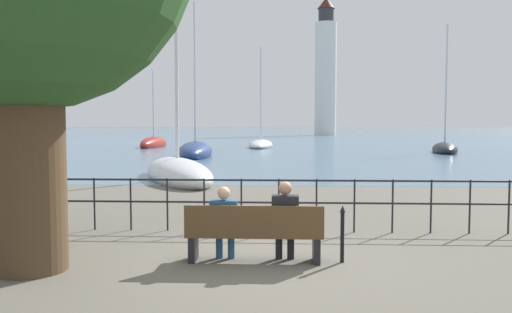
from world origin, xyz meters
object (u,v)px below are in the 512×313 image
at_px(seated_person_left, 224,220).
at_px(seated_person_right, 285,218).
at_px(sailboat_0, 445,149).
at_px(sailboat_1, 154,144).
at_px(sailboat_4, 178,172).
at_px(closed_umbrella, 342,231).
at_px(harbor_lighthouse, 326,72).
at_px(sailboat_2, 195,151).
at_px(sailboat_3, 261,145).
at_px(park_bench, 254,234).

xyz_separation_m(seated_person_left, seated_person_right, (0.94, -0.00, 0.04)).
xyz_separation_m(sailboat_0, sailboat_1, (-24.73, 8.50, 0.02)).
height_order(seated_person_right, sailboat_0, sailboat_0).
xyz_separation_m(seated_person_left, sailboat_4, (-3.09, 11.44, -0.36)).
xyz_separation_m(seated_person_right, sailboat_1, (-12.17, 39.70, -0.37)).
xyz_separation_m(closed_umbrella, harbor_lighthouse, (8.34, 95.19, 12.43)).
bearing_deg(sailboat_4, seated_person_right, -93.40).
xyz_separation_m(seated_person_left, sailboat_2, (-4.82, 25.69, -0.32)).
distance_m(seated_person_right, sailboat_1, 41.52).
xyz_separation_m(seated_person_right, sailboat_3, (-1.87, 39.68, -0.43)).
bearing_deg(closed_umbrella, sailboat_3, 93.96).
bearing_deg(sailboat_0, sailboat_3, 163.04).
xyz_separation_m(park_bench, harbor_lighthouse, (9.68, 95.26, 12.48)).
height_order(seated_person_left, sailboat_0, sailboat_0).
xyz_separation_m(park_bench, sailboat_4, (-3.56, 11.52, -0.16)).
bearing_deg(sailboat_0, seated_person_right, -98.45).
xyz_separation_m(sailboat_1, sailboat_3, (10.30, -0.02, -0.06)).
height_order(closed_umbrella, harbor_lighthouse, harbor_lighthouse).
bearing_deg(sailboat_1, harbor_lighthouse, 69.40).
distance_m(seated_person_left, closed_umbrella, 1.83).
relative_size(closed_umbrella, sailboat_0, 0.09).
bearing_deg(seated_person_left, sailboat_0, 66.59).
distance_m(sailboat_4, harbor_lighthouse, 85.72).
bearing_deg(sailboat_0, sailboat_2, -149.80).
distance_m(seated_person_left, seated_person_right, 0.94).
bearing_deg(sailboat_2, sailboat_0, 11.62).
xyz_separation_m(sailboat_0, sailboat_2, (-18.32, -5.50, 0.03)).
bearing_deg(sailboat_2, sailboat_3, 69.36).
height_order(park_bench, seated_person_left, seated_person_left).
height_order(sailboat_1, harbor_lighthouse, harbor_lighthouse).
distance_m(sailboat_0, sailboat_4, 25.80).
height_order(sailboat_0, sailboat_3, sailboat_0).
relative_size(seated_person_left, sailboat_3, 0.12).
relative_size(park_bench, seated_person_left, 1.81).
relative_size(sailboat_1, harbor_lighthouse, 0.28).
xyz_separation_m(seated_person_right, sailboat_4, (-4.03, 11.44, -0.40)).
distance_m(seated_person_left, sailboat_3, 39.69).
bearing_deg(seated_person_right, park_bench, -170.42).
relative_size(park_bench, sailboat_2, 0.20).
bearing_deg(park_bench, seated_person_left, 170.04).
height_order(seated_person_right, sailboat_4, sailboat_4).
distance_m(closed_umbrella, sailboat_3, 39.79).
bearing_deg(sailboat_3, sailboat_0, -28.65).
height_order(sailboat_4, harbor_lighthouse, harbor_lighthouse).
bearing_deg(seated_person_left, sailboat_2, 100.62).
height_order(seated_person_right, harbor_lighthouse, harbor_lighthouse).
bearing_deg(seated_person_left, harbor_lighthouse, 83.91).
bearing_deg(sailboat_2, sailboat_1, 109.49).
bearing_deg(park_bench, harbor_lighthouse, 84.19).
relative_size(sailboat_1, sailboat_4, 0.76).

